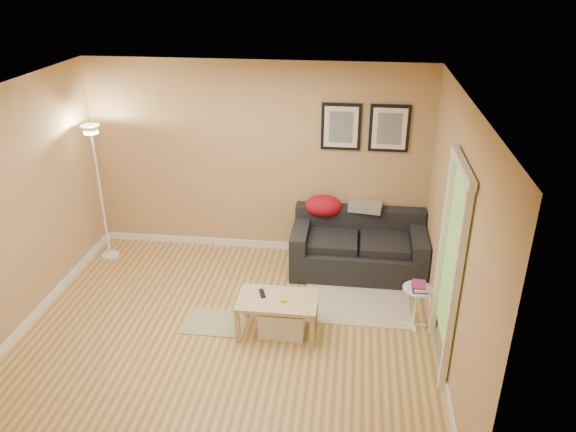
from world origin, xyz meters
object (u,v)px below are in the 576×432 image
at_px(sofa, 359,245).
at_px(coffee_table, 278,315).
at_px(storage_bin, 282,320).
at_px(floor_lamp, 101,197).
at_px(book_stack, 419,286).
at_px(side_table, 415,307).

xyz_separation_m(sofa, coffee_table, (-0.85, -1.44, -0.16)).
distance_m(storage_bin, floor_lamp, 3.02).
bearing_deg(sofa, coffee_table, -120.38).
bearing_deg(storage_bin, floor_lamp, 151.89).
height_order(book_stack, floor_lamp, floor_lamp).
height_order(coffee_table, book_stack, book_stack).
xyz_separation_m(sofa, side_table, (0.64, -1.14, -0.13)).
distance_m(storage_bin, book_stack, 1.52).
bearing_deg(side_table, floor_lamp, 164.85).
relative_size(coffee_table, book_stack, 4.02).
relative_size(storage_bin, side_table, 1.03).
relative_size(storage_bin, book_stack, 2.39).
distance_m(sofa, storage_bin, 1.65).
height_order(side_table, book_stack, book_stack).
xyz_separation_m(book_stack, floor_lamp, (-4.03, 1.11, 0.35)).
bearing_deg(floor_lamp, coffee_table, -28.74).
xyz_separation_m(coffee_table, side_table, (1.49, 0.30, 0.03)).
bearing_deg(coffee_table, book_stack, -2.82).
relative_size(coffee_table, storage_bin, 1.68).
bearing_deg(book_stack, floor_lamp, 156.76).
distance_m(coffee_table, floor_lamp, 2.97).
bearing_deg(side_table, storage_bin, -168.53).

